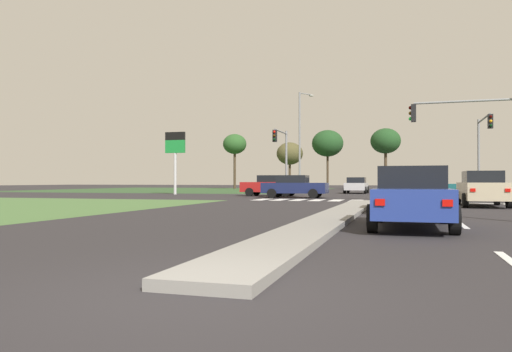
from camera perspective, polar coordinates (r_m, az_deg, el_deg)
ground_plane at (r=34.67m, az=13.34°, el=-2.48°), size 200.00×200.00×0.00m
grass_verge_far_left at (r=65.19m, az=-8.30°, el=-1.59°), size 35.00×35.00×0.01m
median_island_near at (r=15.76m, az=9.31°, el=-4.54°), size 1.20×22.00×0.14m
median_island_far at (r=59.63m, az=14.74°, el=-1.61°), size 1.20×36.00×0.14m
lane_dash_near at (r=8.05m, az=27.43°, el=-8.76°), size 0.14×2.00×0.01m
lane_dash_second at (r=13.95m, az=22.81°, el=-5.28°), size 0.14×2.00×0.01m
lane_dash_third at (r=19.92m, az=20.96°, el=-3.87°), size 0.14×2.00×0.01m
lane_dash_fourth at (r=25.90m, az=19.97°, el=-3.10°), size 0.14×2.00×0.01m
stop_bar_near at (r=27.67m, az=20.38°, el=-2.94°), size 6.40×0.50×0.01m
crosswalk_bar_near at (r=30.59m, az=0.69°, el=-2.74°), size 0.70×2.80×0.01m
crosswalk_bar_second at (r=30.30m, az=2.79°, el=-2.76°), size 0.70×2.80×0.01m
crosswalk_bar_third at (r=30.04m, az=4.92°, el=-2.78°), size 0.70×2.80×0.01m
crosswalk_bar_fourth at (r=29.83m, az=7.08°, el=-2.79°), size 0.70×2.80×0.01m
crosswalk_bar_fifth at (r=29.66m, az=9.28°, el=-2.80°), size 0.70×2.80×0.01m
crosswalk_bar_sixth at (r=29.53m, az=11.49°, el=-2.81°), size 0.70×2.80×0.01m
crosswalk_bar_seventh at (r=29.45m, az=13.72°, el=-2.81°), size 0.70×2.80×0.01m
car_blue_near at (r=12.76m, az=17.56°, el=-2.30°), size 1.94×4.57×1.50m
car_silver_second at (r=47.05m, az=11.55°, el=-1.04°), size 2.07×4.64×1.50m
car_white_third at (r=18.96m, az=17.58°, el=-1.57°), size 2.06×4.52×1.62m
car_beige_fifth at (r=24.63m, az=24.70°, el=-1.32°), size 1.95×4.54×1.61m
car_red_sixth at (r=37.79m, az=1.74°, el=-1.11°), size 4.45×2.05×1.59m
car_navy_seventh at (r=34.08m, az=4.47°, el=-1.19°), size 4.48×1.97×1.55m
car_teal_eighth at (r=35.58m, az=24.44°, el=-1.16°), size 4.16×2.06×1.49m
traffic_signal_far_left at (r=40.87m, az=3.03°, el=3.06°), size 0.32×4.30×5.47m
traffic_signal_far_right at (r=39.64m, az=24.78°, el=3.76°), size 0.32×5.72×5.91m
traffic_signal_near_right at (r=28.36m, az=24.01°, el=5.05°), size 5.38×0.32×5.62m
street_lamp_third at (r=52.35m, az=5.19°, el=4.50°), size 1.39×1.52×10.55m
pedestrian_at_median at (r=45.89m, az=14.47°, el=-0.57°), size 0.34×0.34×1.68m
fuel_price_totem at (r=43.00m, az=-9.34°, el=3.10°), size 1.80×0.24×5.38m
treeline_near at (r=73.70m, az=-2.48°, el=3.66°), size 3.51×3.51×8.18m
treeline_second at (r=72.32m, az=3.93°, el=2.59°), size 3.86×3.86×6.83m
treeline_third at (r=71.35m, az=8.29°, el=3.74°), size 4.48×4.48×8.46m
treeline_fourth at (r=65.99m, az=14.77°, el=3.90°), size 3.85×3.85×7.99m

